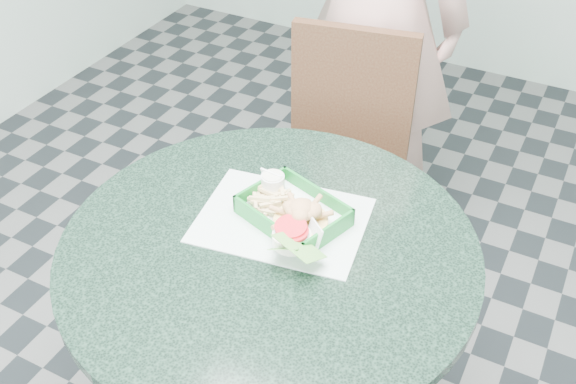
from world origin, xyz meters
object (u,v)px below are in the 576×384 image
at_px(cafe_table, 270,301).
at_px(food_basket, 293,221).
at_px(crab_sandwich, 306,219).
at_px(dining_chair, 338,151).
at_px(sauce_ramekin, 262,192).

height_order(cafe_table, food_basket, food_basket).
height_order(food_basket, crab_sandwich, crab_sandwich).
xyz_separation_m(dining_chair, sauce_ramekin, (0.05, -0.59, 0.27)).
height_order(dining_chair, food_basket, dining_chair).
xyz_separation_m(dining_chair, food_basket, (0.15, -0.61, 0.23)).
bearing_deg(sauce_ramekin, crab_sandwich, -16.56).
xyz_separation_m(cafe_table, sauce_ramekin, (-0.09, 0.13, 0.22)).
bearing_deg(dining_chair, food_basket, -86.96).
xyz_separation_m(cafe_table, food_basket, (0.01, 0.10, 0.19)).
height_order(dining_chair, sauce_ramekin, dining_chair).
xyz_separation_m(cafe_table, dining_chair, (-0.14, 0.72, -0.05)).
bearing_deg(sauce_ramekin, cafe_table, -55.76).
xyz_separation_m(food_basket, sauce_ramekin, (-0.10, 0.03, 0.03)).
relative_size(dining_chair, sauce_ramekin, 16.06).
bearing_deg(food_basket, sauce_ramekin, 165.43).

